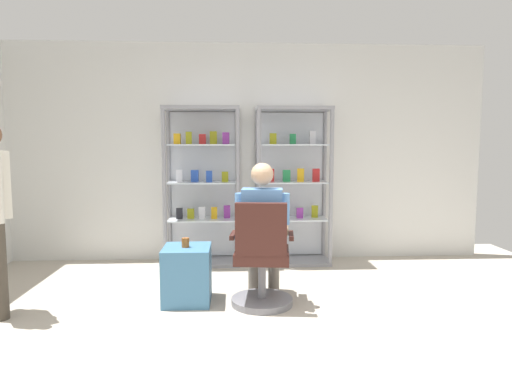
{
  "coord_description": "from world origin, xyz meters",
  "views": [
    {
      "loc": [
        -0.18,
        -2.7,
        1.44
      ],
      "look_at": [
        0.04,
        1.55,
        1.0
      ],
      "focal_mm": 31.47,
      "sensor_mm": 36.0,
      "label": 1
    }
  ],
  "objects": [
    {
      "name": "ground_plane",
      "position": [
        0.0,
        0.0,
        0.0
      ],
      "size": [
        7.2,
        7.2,
        0.0
      ],
      "primitive_type": "plane",
      "color": "#B2A899"
    },
    {
      "name": "back_wall",
      "position": [
        0.0,
        3.0,
        1.35
      ],
      "size": [
        6.0,
        0.1,
        2.7
      ],
      "primitive_type": "cube",
      "color": "silver",
      "rests_on": "ground"
    },
    {
      "name": "display_cabinet_left",
      "position": [
        -0.55,
        2.76,
        0.96
      ],
      "size": [
        0.9,
        0.45,
        1.9
      ],
      "color": "gray",
      "rests_on": "ground"
    },
    {
      "name": "display_cabinet_right",
      "position": [
        0.55,
        2.76,
        0.96
      ],
      "size": [
        0.9,
        0.45,
        1.9
      ],
      "color": "gray",
      "rests_on": "ground"
    },
    {
      "name": "office_chair",
      "position": [
        0.07,
        1.19,
        0.39
      ],
      "size": [
        0.59,
        0.56,
        0.96
      ],
      "color": "slate",
      "rests_on": "ground"
    },
    {
      "name": "seated_shopkeeper",
      "position": [
        0.09,
        1.36,
        0.71
      ],
      "size": [
        0.52,
        0.59,
        1.29
      ],
      "color": "slate",
      "rests_on": "ground"
    },
    {
      "name": "storage_crate",
      "position": [
        -0.61,
        1.36,
        0.26
      ],
      "size": [
        0.43,
        0.46,
        0.52
      ],
      "primitive_type": "cube",
      "color": "teal",
      "rests_on": "ground"
    },
    {
      "name": "tea_glass",
      "position": [
        -0.62,
        1.35,
        0.56
      ],
      "size": [
        0.07,
        0.07,
        0.09
      ],
      "primitive_type": "cylinder",
      "color": "brown",
      "rests_on": "storage_crate"
    }
  ]
}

